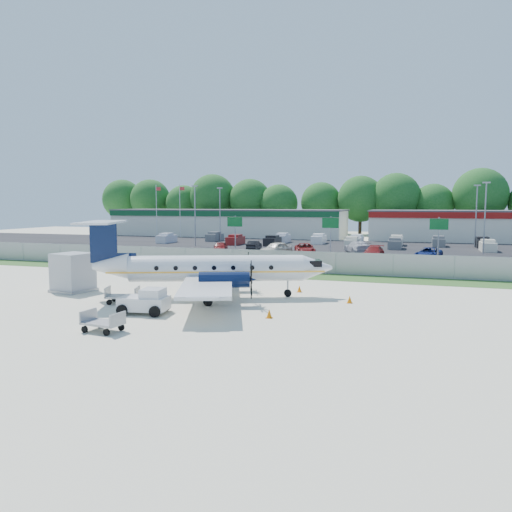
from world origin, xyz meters
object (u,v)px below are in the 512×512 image
(baggage_cart_near, at_px, (123,296))
(service_container, at_px, (73,274))
(aircraft, at_px, (211,268))
(pushback_tug, at_px, (146,301))
(baggage_cart_far, at_px, (103,322))

(baggage_cart_near, xyz_separation_m, service_container, (-5.89, 2.74, 0.81))
(aircraft, distance_m, pushback_tug, 6.10)
(pushback_tug, bearing_deg, baggage_cart_near, 144.12)
(aircraft, bearing_deg, service_container, -175.50)
(baggage_cart_near, height_order, service_container, service_container)
(aircraft, relative_size, baggage_cart_far, 8.07)
(baggage_cart_far, bearing_deg, aircraft, 81.15)
(pushback_tug, xyz_separation_m, service_container, (-8.87, 4.90, 0.60))
(aircraft, height_order, baggage_cart_near, aircraft)
(pushback_tug, relative_size, baggage_cart_far, 1.40)
(pushback_tug, bearing_deg, baggage_cart_far, -88.76)
(aircraft, bearing_deg, baggage_cart_far, -98.85)
(baggage_cart_near, relative_size, service_container, 0.77)
(baggage_cart_near, bearing_deg, pushback_tug, -35.88)
(pushback_tug, relative_size, service_container, 0.99)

